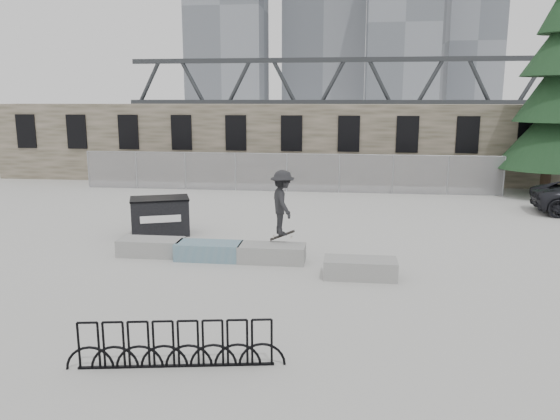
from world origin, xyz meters
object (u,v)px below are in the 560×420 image
at_px(skateboarder, 282,203).
at_px(planter_offset, 360,267).
at_px(planter_center_right, 272,253).
at_px(bike_rack, 176,345).
at_px(spruce_tree, 553,101).
at_px(planter_far_left, 151,246).
at_px(dumpster, 160,216).
at_px(planter_center_left, 209,250).

bearing_deg(skateboarder, planter_offset, -145.97).
bearing_deg(planter_center_right, bike_rack, -97.11).
bearing_deg(bike_rack, planter_center_right, 82.89).
distance_m(planter_offset, spruce_tree, 17.76).
xyz_separation_m(spruce_tree, skateboarder, (-11.94, -12.65, -2.95)).
bearing_deg(planter_far_left, planter_center_right, -3.50).
bearing_deg(spruce_tree, bike_rack, -123.27).
relative_size(planter_offset, dumpster, 0.85).
height_order(dumpster, spruce_tree, spruce_tree).
height_order(planter_center_right, spruce_tree, spruce_tree).
distance_m(planter_far_left, skateboarder, 4.40).
bearing_deg(bike_rack, planter_far_left, 113.52).
relative_size(dumpster, spruce_tree, 0.21).
relative_size(spruce_tree, skateboarder, 5.29).
height_order(planter_far_left, bike_rack, bike_rack).
distance_m(planter_center_left, planter_offset, 4.73).
distance_m(spruce_tree, skateboarder, 17.64).
height_order(planter_offset, bike_rack, bike_rack).
distance_m(planter_center_left, bike_rack, 6.87).
bearing_deg(spruce_tree, skateboarder, -133.34).
relative_size(planter_center_right, skateboarder, 0.92).
distance_m(planter_center_right, planter_offset, 2.86).
height_order(planter_center_right, bike_rack, bike_rack).
bearing_deg(bike_rack, planter_offset, 58.23).
xyz_separation_m(planter_center_left, dumpster, (-2.52, 2.82, 0.40)).
relative_size(planter_center_left, skateboarder, 0.92).
distance_m(planter_far_left, planter_center_left, 1.94).
bearing_deg(planter_center_left, bike_rack, -80.65).
bearing_deg(planter_center_right, skateboarder, 61.08).
distance_m(planter_far_left, dumpster, 2.70).
bearing_deg(dumpster, skateboarder, -47.29).
height_order(planter_offset, dumpster, dumpster).
distance_m(planter_far_left, spruce_tree, 21.07).
bearing_deg(spruce_tree, planter_center_left, -137.22).
bearing_deg(planter_center_left, planter_center_right, -0.69).
bearing_deg(planter_far_left, skateboarder, 3.23).
xyz_separation_m(planter_offset, skateboarder, (-2.36, 1.63, 1.45)).
xyz_separation_m(planter_center_left, planter_center_right, (1.96, -0.02, 0.00)).
bearing_deg(planter_center_right, planter_center_left, 179.31).
bearing_deg(planter_center_right, spruce_tree, 47.09).
bearing_deg(planter_center_left, spruce_tree, 42.78).
distance_m(planter_offset, skateboarder, 3.21).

